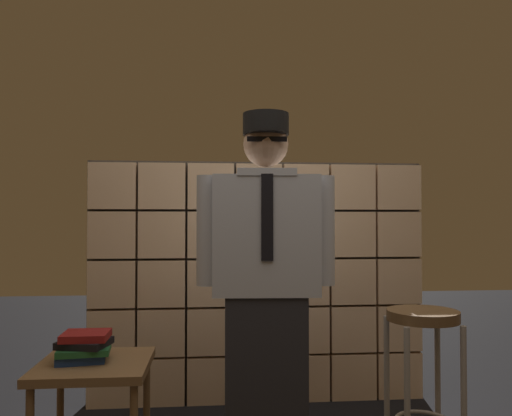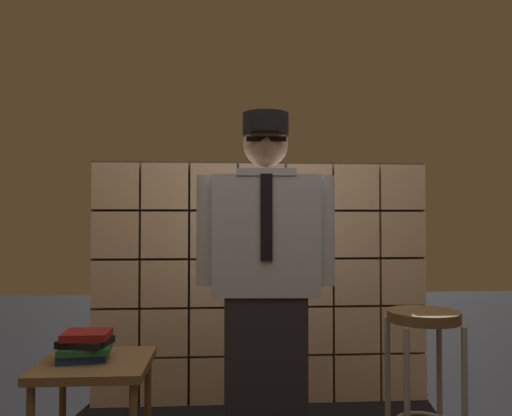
{
  "view_description": "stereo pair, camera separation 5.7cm",
  "coord_description": "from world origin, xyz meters",
  "px_view_note": "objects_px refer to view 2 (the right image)",
  "views": [
    {
      "loc": [
        -0.31,
        -2.12,
        1.19
      ],
      "look_at": [
        -0.09,
        0.37,
        1.25
      ],
      "focal_mm": 35.32,
      "sensor_mm": 36.0,
      "label": 1
    },
    {
      "loc": [
        -0.25,
        -2.13,
        1.19
      ],
      "look_at": [
        -0.09,
        0.37,
        1.25
      ],
      "focal_mm": 35.32,
      "sensor_mm": 36.0,
      "label": 2
    }
  ],
  "objects_px": {
    "standing_person": "(266,280)",
    "bar_stool": "(424,352)",
    "book_stack": "(85,346)",
    "side_table": "(95,374)"
  },
  "relations": [
    {
      "from": "standing_person",
      "to": "bar_stool",
      "type": "bearing_deg",
      "value": -5.58
    },
    {
      "from": "standing_person",
      "to": "book_stack",
      "type": "xyz_separation_m",
      "value": [
        -0.87,
        0.04,
        -0.31
      ]
    },
    {
      "from": "standing_person",
      "to": "side_table",
      "type": "bearing_deg",
      "value": -178.94
    },
    {
      "from": "standing_person",
      "to": "bar_stool",
      "type": "xyz_separation_m",
      "value": [
        0.74,
        -0.11,
        -0.33
      ]
    },
    {
      "from": "bar_stool",
      "to": "book_stack",
      "type": "height_order",
      "value": "bar_stool"
    },
    {
      "from": "standing_person",
      "to": "bar_stool",
      "type": "relative_size",
      "value": 2.27
    },
    {
      "from": "bar_stool",
      "to": "side_table",
      "type": "xyz_separation_m",
      "value": [
        -1.57,
        0.14,
        -0.12
      ]
    },
    {
      "from": "bar_stool",
      "to": "book_stack",
      "type": "bearing_deg",
      "value": 174.74
    },
    {
      "from": "standing_person",
      "to": "side_table",
      "type": "xyz_separation_m",
      "value": [
        -0.82,
        0.03,
        -0.45
      ]
    },
    {
      "from": "bar_stool",
      "to": "book_stack",
      "type": "distance_m",
      "value": 1.63
    }
  ]
}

